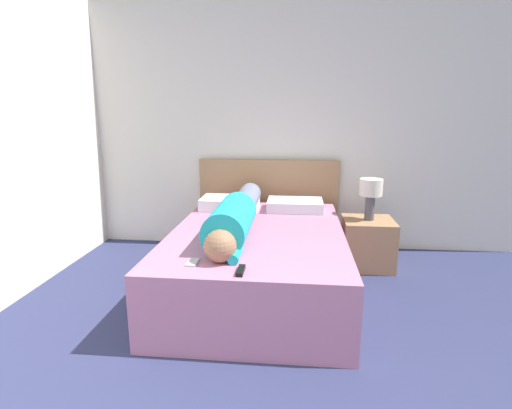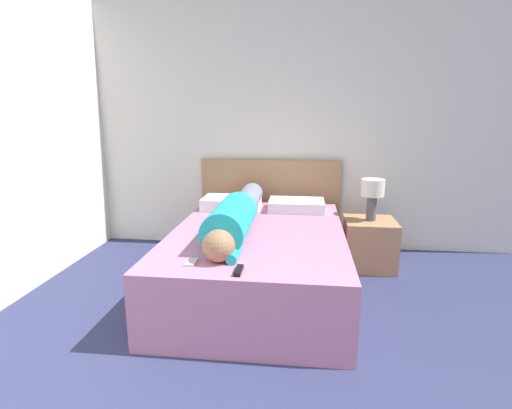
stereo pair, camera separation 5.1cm
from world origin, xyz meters
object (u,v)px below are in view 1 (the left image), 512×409
person_lying (236,215)px  pillow_second (295,205)px  pillow_near_headboard (230,203)px  nightstand (367,243)px  bed (258,260)px  cell_phone (193,263)px  table_lamp (371,192)px  tv_remote (241,271)px

person_lying → pillow_second: bearing=58.5°
pillow_second → pillow_near_headboard: bearing=180.0°
pillow_second → nightstand: bearing=-7.2°
pillow_near_headboard → pillow_second: 0.65m
bed → pillow_near_headboard: pillow_near_headboard is taller
nightstand → pillow_second: pillow_second is taller
nightstand → cell_phone: bearing=-133.7°
bed → cell_phone: 0.89m
table_lamp → tv_remote: bearing=-123.8°
person_lying → table_lamp: bearing=29.9°
person_lying → cell_phone: size_ratio=13.92×
pillow_near_headboard → tv_remote: bearing=-78.3°
table_lamp → tv_remote: size_ratio=2.62×
person_lying → cell_phone: bearing=-103.2°
table_lamp → pillow_second: size_ratio=0.73×
table_lamp → cell_phone: table_lamp is taller
tv_remote → nightstand: bearing=56.2°
nightstand → pillow_second: (-0.70, 0.09, 0.34)m
tv_remote → bed: bearing=88.9°
pillow_near_headboard → nightstand: bearing=-3.7°
pillow_second → cell_phone: 1.63m
pillow_second → cell_phone: (-0.64, -1.50, -0.04)m
nightstand → cell_phone: size_ratio=3.63×
nightstand → person_lying: size_ratio=0.26×
person_lying → bed: bearing=15.1°
cell_phone → tv_remote: bearing=-19.3°
table_lamp → person_lying: size_ratio=0.22×
pillow_second → tv_remote: bearing=-101.0°
bed → person_lying: bearing=-164.9°
table_lamp → pillow_near_headboard: 1.36m
tv_remote → cell_phone: bearing=160.7°
cell_phone → pillow_near_headboard: bearing=90.2°
bed → pillow_second: (0.30, 0.72, 0.31)m
nightstand → table_lamp: size_ratio=1.20×
nightstand → tv_remote: (-1.02, -1.52, 0.30)m
pillow_near_headboard → cell_phone: pillow_near_headboard is taller
bed → pillow_near_headboard: 0.86m
pillow_near_headboard → table_lamp: bearing=-3.7°
nightstand → table_lamp: (0.00, 0.00, 0.51)m
cell_phone → pillow_second: bearing=66.8°
bed → cell_phone: cell_phone is taller
table_lamp → tv_remote: (-1.02, -1.52, -0.20)m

